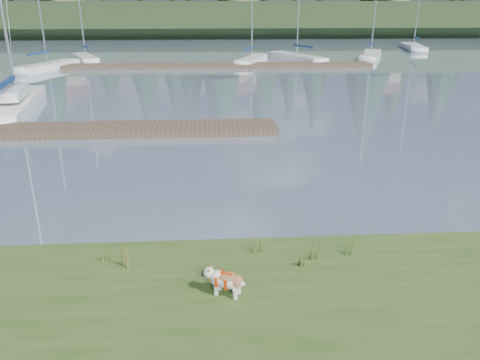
{
  "coord_description": "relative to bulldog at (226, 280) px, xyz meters",
  "views": [
    {
      "loc": [
        1.2,
        -10.67,
        5.26
      ],
      "look_at": [
        1.84,
        -0.5,
        1.35
      ],
      "focal_mm": 35.0,
      "sensor_mm": 36.0,
      "label": 1
    }
  ],
  "objects": [
    {
      "name": "dock_near",
      "position": [
        -5.4,
        12.57,
        -0.49
      ],
      "size": [
        16.0,
        2.0,
        0.3
      ],
      "primitive_type": "cube",
      "color": "#4C3D2C",
      "rests_on": "ground"
    },
    {
      "name": "sailboat_bg_2",
      "position": [
        3.8,
        36.67,
        -0.31
      ],
      "size": [
        3.74,
        7.25,
        10.89
      ],
      "rotation": [
        0.0,
        0.0,
        1.23
      ],
      "color": "white",
      "rests_on": "ground"
    },
    {
      "name": "sailboat_bg_0",
      "position": [
        -13.23,
        33.44,
        -0.32
      ],
      "size": [
        3.93,
        7.34,
        10.67
      ],
      "rotation": [
        0.0,
        0.0,
        1.21
      ],
      "color": "white",
      "rests_on": "ground"
    },
    {
      "name": "mud_lip",
      "position": [
        -1.4,
        1.97,
        -0.57
      ],
      "size": [
        60.0,
        0.5,
        0.14
      ],
      "primitive_type": "cube",
      "color": "#33281C",
      "rests_on": "ground"
    },
    {
      "name": "sailboat_bg_5",
      "position": [
        23.6,
        48.41,
        -0.33
      ],
      "size": [
        3.59,
        8.95,
        12.47
      ],
      "rotation": [
        0.0,
        0.0,
        1.35
      ],
      "color": "white",
      "rests_on": "ground"
    },
    {
      "name": "weed_4",
      "position": [
        1.54,
        0.83,
        -0.09
      ],
      "size": [
        0.17,
        0.14,
        0.5
      ],
      "color": "#475B23",
      "rests_on": "bank"
    },
    {
      "name": "bulldog",
      "position": [
        0.0,
        0.0,
        0.0
      ],
      "size": [
        0.8,
        0.53,
        0.47
      ],
      "rotation": [
        0.0,
        0.0,
        2.74
      ],
      "color": "silver",
      "rests_on": "bank"
    },
    {
      "name": "weed_0",
      "position": [
        -1.97,
        1.04,
        -0.04
      ],
      "size": [
        0.17,
        0.14,
        0.6
      ],
      "color": "#475B23",
      "rests_on": "bank"
    },
    {
      "name": "weed_1",
      "position": [
        0.69,
        1.49,
        -0.06
      ],
      "size": [
        0.17,
        0.14,
        0.56
      ],
      "color": "#475B23",
      "rests_on": "bank"
    },
    {
      "name": "sailboat_bg_1",
      "position": [
        -11.98,
        38.91,
        -0.31
      ],
      "size": [
        3.99,
        6.83,
        10.37
      ],
      "rotation": [
        0.0,
        0.0,
        1.98
      ],
      "color": "white",
      "rests_on": "ground"
    },
    {
      "name": "weed_2",
      "position": [
        1.84,
        1.11,
        -0.07
      ],
      "size": [
        0.17,
        0.14,
        0.54
      ],
      "color": "#475B23",
      "rests_on": "bank"
    },
    {
      "name": "dock_far",
      "position": [
        0.6,
        33.57,
        -0.49
      ],
      "size": [
        26.0,
        2.2,
        0.3
      ],
      "primitive_type": "cube",
      "color": "#4C3D2C",
      "rests_on": "ground"
    },
    {
      "name": "ground",
      "position": [
        -1.4,
        33.57,
        -0.64
      ],
      "size": [
        200.0,
        200.0,
        0.0
      ],
      "primitive_type": "plane",
      "color": "gray",
      "rests_on": "ground"
    },
    {
      "name": "sailboat_bg_3",
      "position": [
        7.7,
        38.59,
        -0.32
      ],
      "size": [
        5.14,
        8.51,
        12.57
      ],
      "rotation": [
        0.0,
        0.0,
        2.0
      ],
      "color": "white",
      "rests_on": "ground"
    },
    {
      "name": "weed_3",
      "position": [
        -2.37,
        1.3,
        -0.09
      ],
      "size": [
        0.17,
        0.14,
        0.48
      ],
      "color": "#475B23",
      "rests_on": "bank"
    },
    {
      "name": "weed_5",
      "position": [
        2.62,
        1.26,
        -0.04
      ],
      "size": [
        0.17,
        0.14,
        0.6
      ],
      "color": "#475B23",
      "rests_on": "bank"
    },
    {
      "name": "ridge",
      "position": [
        -1.4,
        76.57,
        1.86
      ],
      "size": [
        200.0,
        20.0,
        5.0
      ],
      "primitive_type": "cube",
      "color": "black",
      "rests_on": "ground"
    },
    {
      "name": "sailboat_bg_4",
      "position": [
        15.89,
        39.96,
        -0.32
      ],
      "size": [
        4.52,
        7.99,
        11.79
      ],
      "rotation": [
        0.0,
        0.0,
        1.18
      ],
      "color": "white",
      "rests_on": "ground"
    },
    {
      "name": "sailboat_main",
      "position": [
        -10.44,
        18.17,
        -0.22
      ],
      "size": [
        3.32,
        9.45,
        13.29
      ],
      "rotation": [
        0.0,
        0.0,
        1.74
      ],
      "color": "white",
      "rests_on": "ground"
    }
  ]
}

